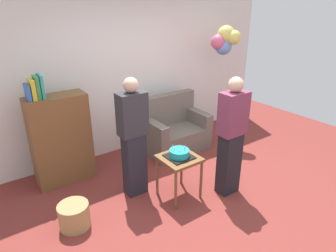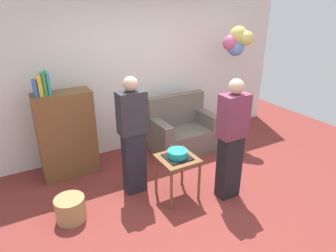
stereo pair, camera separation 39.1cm
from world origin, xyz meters
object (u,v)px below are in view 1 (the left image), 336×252
Objects in this scene: couch at (174,131)px; person_holding_cake at (231,137)px; person_blowing_candles at (133,138)px; wicker_basket at (74,216)px; side_table at (179,163)px; handbag at (229,149)px; balloon_bunch at (225,40)px; bookshelf at (61,139)px; birthday_cake at (179,154)px.

person_holding_cake reaches higher than couch.
person_blowing_candles is 1.17m from wicker_basket.
side_table is 1.54m from handbag.
handbag is at bearing -122.59° from balloon_bunch.
side_table is at bearing -49.34° from bookshelf.
balloon_bunch reaches higher than side_table.
couch is 1.44m from side_table.
bookshelf is 0.99× the size of person_blowing_candles.
person_blowing_candles is 4.53× the size of wicker_basket.
couch is at bearing 22.22° from person_blowing_candles.
birthday_cake is 2.50m from balloon_bunch.
side_table is 2.13× the size of handbag.
side_table is 0.69m from person_blowing_candles.
balloon_bunch is at bearing -1.89° from couch.
birthday_cake is at bearing -16.23° from person_holding_cake.
balloon_bunch is (2.31, 0.73, 0.99)m from person_blowing_candles.
side_table is at bearing -14.55° from birthday_cake.
person_blowing_candles is at bearing 135.79° from birthday_cake.
handbag is at bearing -18.96° from bookshelf.
person_blowing_candles is (0.69, -0.88, 0.16)m from bookshelf.
person_blowing_candles is at bearing 11.30° from wicker_basket.
side_table is 0.14m from birthday_cake.
birthday_cake is at bearing -49.34° from bookshelf.
couch is 1.84× the size of side_table.
balloon_bunch is at bearing 31.45° from side_table.
wicker_basket is (-0.24, -1.07, -0.52)m from bookshelf.
bookshelf is 3.22m from balloon_bunch.
wicker_basket is 1.29× the size of handbag.
bookshelf is 0.78× the size of balloon_bunch.
bookshelf is at bearing 77.13° from wicker_basket.
wicker_basket is at bearing -102.87° from bookshelf.
couch is at bearing 129.37° from handbag.
wicker_basket is (-0.93, -0.19, -0.68)m from person_blowing_candles.
person_blowing_candles is 1.99m from handbag.
person_holding_cake is 2.16m from wicker_basket.
birthday_cake is at bearing -163.13° from handbag.
handbag is at bearing 4.04° from wicker_basket.
birthday_cake is 0.15× the size of balloon_bunch.
bookshelf is at bearing 118.34° from person_blowing_candles.
balloon_bunch is (1.88, 1.15, 1.18)m from birthday_cake.
bookshelf is 1.13m from person_blowing_candles.
wicker_basket is (-1.98, 0.54, -0.68)m from person_holding_cake.
side_table is (1.12, -1.30, -0.16)m from bookshelf.
person_holding_cake is 2.17m from balloon_bunch.
person_blowing_candles is at bearing 135.79° from side_table.
couch is at bearing 178.11° from balloon_bunch.
person_holding_cake reaches higher than bookshelf.
side_table is 0.76m from person_holding_cake.
handbag is at bearing 16.88° from side_table.
couch is 0.67× the size of person_holding_cake.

